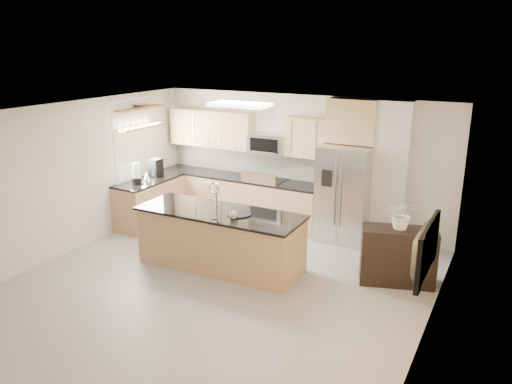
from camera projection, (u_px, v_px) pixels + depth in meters
The scene contains 27 objects.
floor at pixel (211, 291), 7.42m from camera, with size 6.50×6.50×0.00m, color #989691.
ceiling at pixel (206, 116), 6.67m from camera, with size 6.00×6.50×0.02m, color white.
wall_back at pixel (300, 162), 9.79m from camera, with size 6.00×0.02×2.60m, color beige.
wall_front at pixel (0, 313), 4.30m from camera, with size 6.00×0.02×2.60m, color beige.
wall_left at pixel (60, 181), 8.41m from camera, with size 0.02×6.50×2.60m, color beige.
wall_right at pixel (429, 247), 5.69m from camera, with size 0.02×6.50×2.60m, color beige.
back_counter at pixel (238, 197), 10.31m from camera, with size 3.55×0.66×1.44m.
left_counter at pixel (150, 202), 10.06m from camera, with size 0.66×1.50×0.92m.
range at pixel (265, 202), 10.02m from camera, with size 0.76×0.64×1.14m.
upper_cabinets at pixel (238, 131), 10.09m from camera, with size 3.50×0.33×0.75m.
microwave at pixel (268, 144), 9.79m from camera, with size 0.76×0.40×0.40m.
refrigerator at pixel (345, 194), 9.11m from camera, with size 0.92×0.78×1.78m.
partition_column at pixel (391, 174), 8.84m from camera, with size 0.60×0.30×2.60m, color silver.
window at pixel (134, 142), 9.86m from camera, with size 0.04×1.15×1.65m.
shelf_lower at pixel (141, 127), 9.80m from camera, with size 0.30×1.20×0.04m, color olive.
shelf_upper at pixel (140, 108), 9.69m from camera, with size 0.30×1.20×0.04m, color olive.
ceiling_fixture at pixel (240, 105), 8.22m from camera, with size 1.00×0.50×0.06m, color white.
island at pixel (220, 239), 8.13m from camera, with size 2.75×1.03×1.37m.
credenza at pixel (398, 256), 7.55m from camera, with size 1.10×0.46×0.88m, color black.
cup at pixel (234, 215), 7.66m from camera, with size 0.14×0.14×0.11m, color silver.
platter at pixel (239, 214), 7.83m from camera, with size 0.38×0.38×0.02m, color black.
blender at pixel (136, 175), 9.60m from camera, with size 0.18×0.18×0.41m.
kettle at pixel (147, 176), 9.81m from camera, with size 0.18×0.18×0.22m.
coffee_maker at pixel (156, 168), 10.13m from camera, with size 0.20×0.24×0.36m.
bowl at pixel (141, 105), 9.70m from camera, with size 0.34×0.34×0.08m, color #B8B8BA.
flower_vase at pixel (403, 207), 7.32m from camera, with size 0.62×0.54×0.69m, color silver.
television at pixel (417, 248), 5.54m from camera, with size 1.08×0.14×0.62m, color black.
Camera 1 is at (3.76, -5.57, 3.54)m, focal length 35.00 mm.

